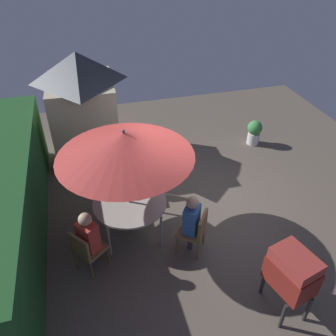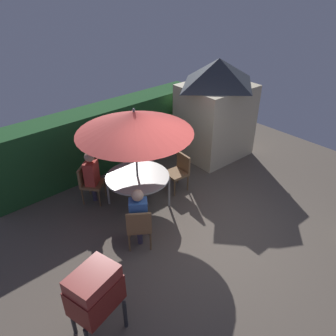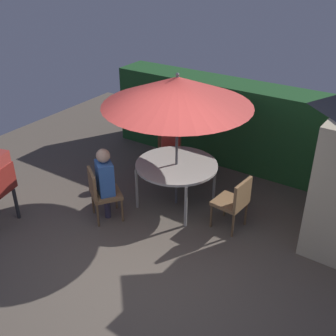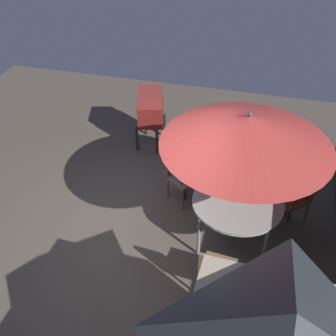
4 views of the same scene
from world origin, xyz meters
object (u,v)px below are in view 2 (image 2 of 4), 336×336
Objects in this scene: person_in_red at (91,171)px; bbq_grill at (95,292)px; patio_umbrella at (134,122)px; person_in_blue at (138,211)px; chair_near_shed at (89,181)px; garden_shed at (216,108)px; patio_table at (138,178)px; chair_far_side at (139,225)px; chair_toward_hedge at (179,170)px.

bbq_grill is at bearing -119.32° from person_in_red.
patio_umbrella is 1.89× the size of person_in_blue.
bbq_grill reaches higher than chair_near_shed.
garden_shed is at bearing -3.94° from person_in_red.
chair_far_side reaches higher than patio_table.
chair_far_side is (-0.06, -1.95, 0.00)m from chair_near_shed.
patio_umbrella is at bearing 53.81° from person_in_blue.
garden_shed is at bearing 18.89° from chair_toward_hedge.
garden_shed reaches higher than chair_far_side.
chair_toward_hedge is 2.05m from person_in_red.
bbq_grill is 1.81m from chair_far_side.
bbq_grill is at bearing -150.54° from chair_toward_hedge.
person_in_red is at bearing 86.41° from chair_far_side.
person_in_red reaches higher than patio_table.
patio_table is 1.10× the size of person_in_blue.
chair_near_shed is at bearing 128.49° from person_in_red.
bbq_grill is 3.93m from chair_toward_hedge.
chair_far_side is (1.49, 0.98, -0.33)m from bbq_grill.
chair_far_side is at bearing -126.19° from patio_umbrella.
person_in_red is at bearing 128.49° from patio_umbrella.
garden_shed is 3.00× the size of chair_near_shed.
person_in_red is (0.05, -0.07, 0.26)m from chair_near_shed.
person_in_blue reaches higher than chair_near_shed.
chair_near_shed is (1.55, 2.93, -0.33)m from bbq_grill.
person_in_blue is (-1.87, -0.87, 0.26)m from chair_toward_hedge.
garden_shed is 4.19m from person_in_blue.
bbq_grill is 1.33× the size of chair_near_shed.
garden_shed is at bearing 10.24° from patio_umbrella.
chair_near_shed is 0.71× the size of person_in_blue.
chair_toward_hedge is 0.71× the size of person_in_blue.
chair_toward_hedge is at bearing 25.11° from person_in_blue.
patio_umbrella is at bearing -51.51° from person_in_red.
garden_shed reaches higher than person_in_blue.
patio_umbrella reaches higher than chair_near_shed.
bbq_grill is 0.95× the size of person_in_blue.
person_in_red is (-0.65, 0.82, -1.26)m from patio_umbrella.
patio_umbrella is 2.64× the size of chair_far_side.
chair_near_shed is (-3.83, 0.33, -0.86)m from garden_shed.
patio_umbrella is 3.27m from bbq_grill.
person_in_blue reaches higher than chair_toward_hedge.
person_in_blue is at bearing 53.81° from chair_far_side.
patio_umbrella reaches higher than patio_table.
chair_near_shed is (-0.71, 0.89, -0.20)m from patio_table.
chair_toward_hedge is at bearing 26.21° from chair_far_side.
person_in_blue is at bearing -90.43° from chair_near_shed.
chair_far_side is 2.14m from chair_toward_hedge.
patio_umbrella is at bearing -169.76° from garden_shed.
patio_table is 1.16m from chair_near_shed.
garden_shed reaches higher than chair_toward_hedge.
chair_near_shed is at bearing 88.10° from chair_far_side.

